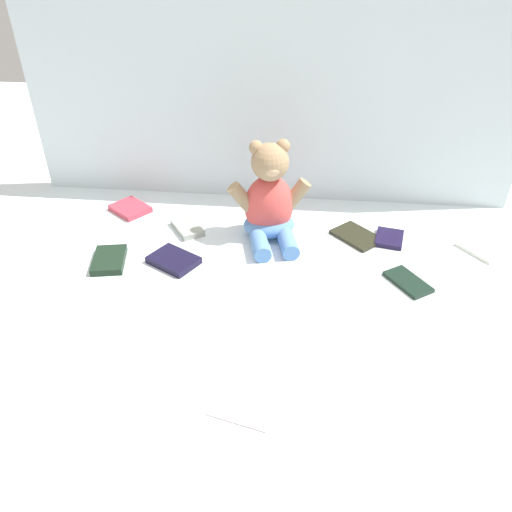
% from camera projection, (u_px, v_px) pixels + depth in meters
% --- Properties ---
extents(ground_plane, '(3.20, 3.20, 0.00)m').
position_uv_depth(ground_plane, '(258.00, 266.00, 1.36)').
color(ground_plane, silver).
extents(backdrop_drape, '(1.51, 0.03, 0.73)m').
position_uv_depth(backdrop_drape, '(272.00, 85.00, 1.49)').
color(backdrop_drape, silver).
rests_on(backdrop_drape, ground_plane).
extents(teddy_bear, '(0.24, 0.23, 0.29)m').
position_uv_depth(teddy_bear, '(270.00, 203.00, 1.43)').
color(teddy_bear, '#D84C47').
rests_on(teddy_bear, ground_plane).
extents(book_case_0, '(0.12, 0.14, 0.01)m').
position_uv_depth(book_case_0, '(408.00, 282.00, 1.29)').
color(book_case_0, black).
rests_on(book_case_0, ground_plane).
extents(book_case_1, '(0.09, 0.11, 0.01)m').
position_uv_depth(book_case_1, '(389.00, 238.00, 1.46)').
color(book_case_1, '#191132').
rests_on(book_case_1, ground_plane).
extents(book_case_2, '(0.10, 0.14, 0.02)m').
position_uv_depth(book_case_2, '(109.00, 260.00, 1.36)').
color(book_case_2, black).
rests_on(book_case_2, ground_plane).
extents(book_case_3, '(0.12, 0.13, 0.01)m').
position_uv_depth(book_case_3, '(479.00, 250.00, 1.41)').
color(book_case_3, white).
rests_on(book_case_3, ground_plane).
extents(book_case_4, '(0.13, 0.11, 0.01)m').
position_uv_depth(book_case_4, '(244.00, 405.00, 0.97)').
color(book_case_4, white).
rests_on(book_case_4, ground_plane).
extents(book_case_5, '(0.15, 0.14, 0.02)m').
position_uv_depth(book_case_5, '(174.00, 260.00, 1.36)').
color(book_case_5, black).
rests_on(book_case_5, ground_plane).
extents(book_case_6, '(0.16, 0.16, 0.01)m').
position_uv_depth(book_case_6, '(357.00, 236.00, 1.47)').
color(book_case_6, black).
rests_on(book_case_6, ground_plane).
extents(book_case_7, '(0.12, 0.13, 0.02)m').
position_uv_depth(book_case_7, '(187.00, 228.00, 1.50)').
color(book_case_7, '#989F92').
rests_on(book_case_7, ground_plane).
extents(book_case_8, '(0.15, 0.14, 0.02)m').
position_uv_depth(book_case_8, '(130.00, 209.00, 1.60)').
color(book_case_8, '#C23547').
rests_on(book_case_8, ground_plane).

